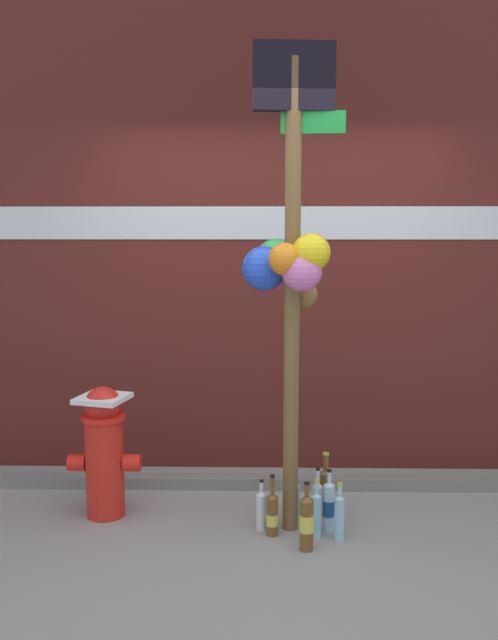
{
  "coord_description": "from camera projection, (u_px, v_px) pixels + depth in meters",
  "views": [
    {
      "loc": [
        -0.11,
        -3.25,
        1.77
      ],
      "look_at": [
        -0.19,
        0.47,
        1.24
      ],
      "focal_mm": 37.37,
      "sensor_mm": 36.0,
      "label": 1
    }
  ],
  "objects": [
    {
      "name": "bottle_6",
      "position": [
        261.0,
        509.0,
        3.9
      ],
      "size": [
        0.06,
        0.06,
        0.3
      ],
      "color": "silver",
      "rests_on": "ground_plane"
    },
    {
      "name": "bottle_5",
      "position": [
        329.0,
        506.0,
        3.87
      ],
      "size": [
        0.07,
        0.07,
        0.38
      ],
      "color": "#B2DBEA",
      "rests_on": "ground_plane"
    },
    {
      "name": "bottle_7",
      "position": [
        325.0,
        491.0,
        4.06
      ],
      "size": [
        0.07,
        0.07,
        0.41
      ],
      "color": "brown",
      "rests_on": "ground_plane"
    },
    {
      "name": "fire_hydrant",
      "position": [
        104.0,
        449.0,
        4.05
      ],
      "size": [
        0.44,
        0.34,
        0.81
      ],
      "color": "red",
      "rests_on": "ground_plane"
    },
    {
      "name": "ground_plane",
      "position": [
        283.0,
        569.0,
        3.47
      ],
      "size": [
        14.0,
        14.0,
        0.0
      ],
      "primitive_type": "plane",
      "color": "gray"
    },
    {
      "name": "bottle_1",
      "position": [
        272.0,
        514.0,
        3.83
      ],
      "size": [
        0.07,
        0.07,
        0.36
      ],
      "color": "brown",
      "rests_on": "ground_plane"
    },
    {
      "name": "memorial_post",
      "position": [
        288.0,
        250.0,
        3.71
      ],
      "size": [
        0.57,
        0.53,
        2.75
      ],
      "color": "brown",
      "rests_on": "ground_plane"
    },
    {
      "name": "litter_1",
      "position": [
        265.0,
        487.0,
        4.55
      ],
      "size": [
        0.09,
        0.11,
        0.01
      ],
      "primitive_type": "cube",
      "rotation": [
        0.0,
        0.0,
        1.32
      ],
      "color": "#8C99B2",
      "rests_on": "ground_plane"
    },
    {
      "name": "building_wall",
      "position": [
        278.0,
        210.0,
        4.75
      ],
      "size": [
        10.0,
        0.21,
        3.76
      ],
      "color": "#561E19",
      "rests_on": "ground_plane"
    },
    {
      "name": "bottle_8",
      "position": [
        294.0,
        498.0,
        4.05
      ],
      "size": [
        0.07,
        0.07,
        0.32
      ],
      "color": "#93CCE0",
      "rests_on": "ground_plane"
    },
    {
      "name": "bottle_4",
      "position": [
        339.0,
        516.0,
        3.76
      ],
      "size": [
        0.06,
        0.06,
        0.34
      ],
      "color": "#93CCE0",
      "rests_on": "ground_plane"
    },
    {
      "name": "bottle_3",
      "position": [
        306.0,
        522.0,
        3.65
      ],
      "size": [
        0.08,
        0.08,
        0.39
      ],
      "color": "brown",
      "rests_on": "ground_plane"
    },
    {
      "name": "bottle_2",
      "position": [
        316.0,
        513.0,
        3.81
      ],
      "size": [
        0.06,
        0.06,
        0.34
      ],
      "color": "#93CCE0",
      "rests_on": "ground_plane"
    },
    {
      "name": "curb_strip",
      "position": [
        278.0,
        482.0,
        4.53
      ],
      "size": [
        8.0,
        0.12,
        0.08
      ],
      "primitive_type": "cube",
      "color": "slate",
      "rests_on": "ground_plane"
    },
    {
      "name": "bottle_0",
      "position": [
        317.0,
        503.0,
        3.95
      ],
      "size": [
        0.06,
        0.06,
        0.35
      ],
      "color": "silver",
      "rests_on": "ground_plane"
    }
  ]
}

